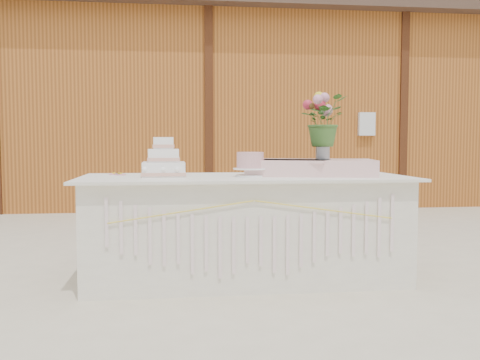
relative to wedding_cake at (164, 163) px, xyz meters
name	(u,v)px	position (x,y,z in m)	size (l,w,h in m)	color
ground	(245,279)	(0.60, -0.05, -0.87)	(80.00, 80.00, 0.00)	beige
barn	(201,107)	(0.58, 5.95, 0.81)	(12.60, 4.60, 3.30)	#AA6023
cake_table	(245,228)	(0.60, -0.05, -0.48)	(2.40, 1.00, 0.77)	white
wedding_cake	(164,163)	(0.00, 0.00, 0.00)	(0.32, 0.32, 0.29)	white
pink_cake_stand	(250,163)	(0.62, -0.13, 0.00)	(0.25, 0.25, 0.18)	white
satin_runner	(310,167)	(1.09, -0.01, -0.04)	(0.95, 0.55, 0.12)	beige
flower_vase	(323,150)	(1.20, 0.00, 0.10)	(0.11, 0.11, 0.15)	#ACABB0
bouquet	(323,114)	(1.20, 0.00, 0.36)	(0.35, 0.30, 0.39)	#3A6428
loose_flowers	(116,175)	(-0.35, 0.09, -0.09)	(0.15, 0.37, 0.02)	pink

